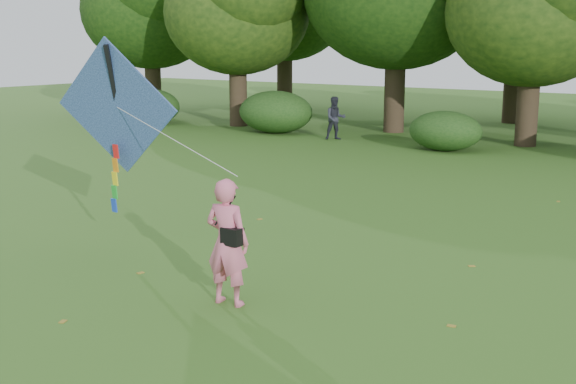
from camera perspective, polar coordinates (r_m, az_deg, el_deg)
The scene contains 7 objects.
ground at distance 10.18m, azimuth -4.98°, elevation -10.43°, with size 100.00×100.00×0.00m, color #265114.
man_kite_flyer at distance 10.66m, azimuth -4.81°, elevation -3.97°, with size 0.70×0.46×1.91m, color #D96684.
bystander_left at distance 28.90m, azimuth 3.76°, elevation 5.84°, with size 0.83×0.65×1.71m, color #292A37.
crossbody_bag at distance 10.53m, azimuth -4.44°, elevation -3.44°, with size 0.43×0.20×0.73m.
flying_kite at distance 13.54m, azimuth -13.38°, elevation 6.40°, with size 5.00×1.60×3.25m.
shrub_band at distance 25.89m, azimuth 19.48°, elevation 4.50°, with size 39.15×3.22×1.88m.
fallen_leaves at distance 12.87m, azimuth 8.53°, elevation -5.69°, with size 11.83×12.09×0.01m.
Camera 1 is at (6.08, -7.20, 3.84)m, focal length 45.00 mm.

